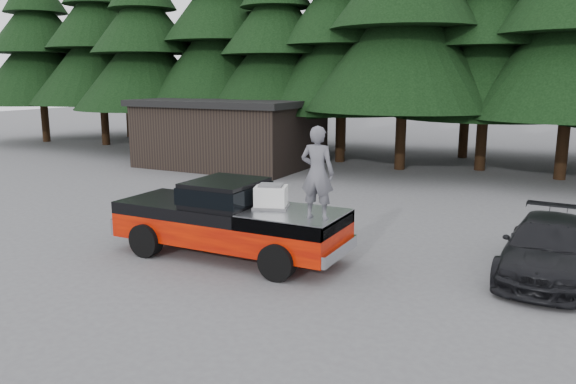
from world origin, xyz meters
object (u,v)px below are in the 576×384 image
at_px(air_compressor, 271,197).
at_px(man_on_bed, 317,173).
at_px(utility_building, 231,132).
at_px(parked_car, 548,248).
at_px(pickup_truck, 230,230).

distance_m(air_compressor, man_on_bed, 1.67).
distance_m(man_on_bed, utility_building, 16.62).
bearing_deg(air_compressor, parked_car, -1.22).
height_order(pickup_truck, utility_building, utility_building).
relative_size(pickup_truck, man_on_bed, 2.92).
relative_size(air_compressor, utility_building, 0.09).
height_order(pickup_truck, air_compressor, air_compressor).
distance_m(air_compressor, parked_car, 6.38).
height_order(parked_car, utility_building, utility_building).
bearing_deg(pickup_truck, air_compressor, 7.07).
bearing_deg(utility_building, air_compressor, -53.89).
relative_size(man_on_bed, utility_building, 0.24).
height_order(air_compressor, utility_building, utility_building).
height_order(pickup_truck, man_on_bed, man_on_bed).
height_order(air_compressor, parked_car, air_compressor).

